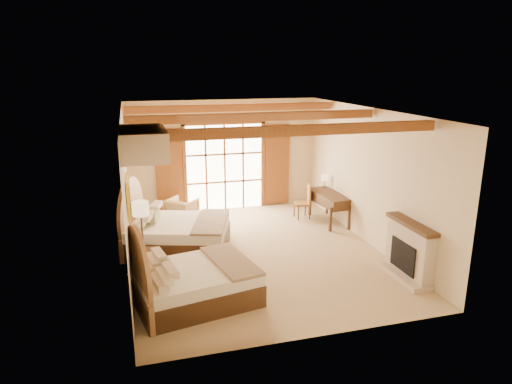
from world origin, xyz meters
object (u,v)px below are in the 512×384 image
object	(u,v)px
bed_near	(186,281)
bed_far	(171,232)
nightstand	(144,263)
desk	(329,207)
armchair	(182,210)

from	to	relation	value
bed_near	bed_far	size ratio (longest dim) A/B	0.87
bed_near	nightstand	xyz separation A→B (m)	(-0.69, 1.34, -0.15)
bed_near	nightstand	size ratio (longest dim) A/B	4.47
desk	armchair	bearing A→B (deg)	158.58
nightstand	armchair	world-z (taller)	armchair
bed_near	desk	bearing A→B (deg)	26.88
nightstand	desk	xyz separation A→B (m)	(4.97, 2.02, 0.17)
bed_near	desk	xyz separation A→B (m)	(4.28, 3.35, 0.02)
nightstand	armchair	bearing A→B (deg)	87.53
nightstand	armchair	size ratio (longest dim) A/B	0.72
armchair	desk	bearing A→B (deg)	-156.42
bed_near	nightstand	bearing A→B (deg)	105.99
armchair	desk	world-z (taller)	desk
nightstand	armchair	distance (m)	3.26
bed_near	bed_far	xyz separation A→B (m)	(-0.04, 2.50, 0.03)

